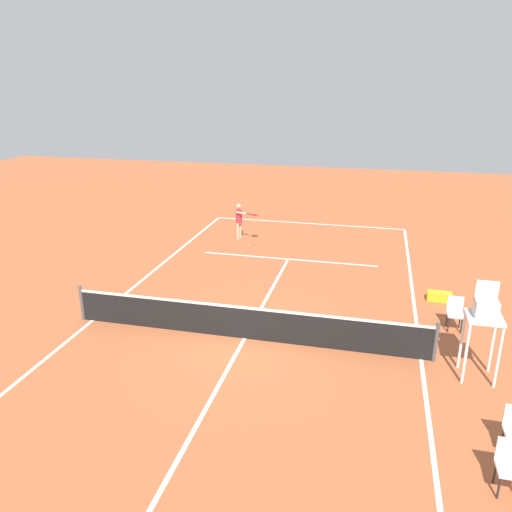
{
  "coord_description": "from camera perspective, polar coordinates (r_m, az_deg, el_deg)",
  "views": [
    {
      "loc": [
        -3.25,
        11.94,
        6.72
      ],
      "look_at": [
        0.8,
        -4.59,
        0.8
      ],
      "focal_mm": 35.22,
      "sensor_mm": 36.0,
      "label": 1
    }
  ],
  "objects": [
    {
      "name": "courtside_chair_mid",
      "position": [
        15.44,
        21.68,
        -5.9
      ],
      "size": [
        0.44,
        0.46,
        0.95
      ],
      "color": "#262626",
      "rests_on": "ground"
    },
    {
      "name": "equipment_bag",
      "position": [
        17.34,
        20.1,
        -4.33
      ],
      "size": [
        0.76,
        0.32,
        0.3
      ],
      "primitive_type": "cube",
      "color": "yellow",
      "rests_on": "ground"
    },
    {
      "name": "courtside_chair_near",
      "position": [
        10.26,
        26.86,
        -20.35
      ],
      "size": [
        0.44,
        0.46,
        0.95
      ],
      "color": "#262626",
      "rests_on": "ground"
    },
    {
      "name": "court_lines",
      "position": [
        14.08,
        -1.31,
        -9.32
      ],
      "size": [
        9.47,
        24.67,
        0.01
      ],
      "color": "white",
      "rests_on": "ground"
    },
    {
      "name": "tennis_ball",
      "position": [
        21.68,
        -0.9,
        1.21
      ],
      "size": [
        0.07,
        0.07,
        0.07
      ],
      "primitive_type": "sphere",
      "color": "#CCE033",
      "rests_on": "ground"
    },
    {
      "name": "umpire_chair",
      "position": [
        12.8,
        24.53,
        -6.24
      ],
      "size": [
        0.8,
        0.8,
        2.41
      ],
      "color": "silver",
      "rests_on": "ground"
    },
    {
      "name": "ground_plane",
      "position": [
        14.09,
        -1.31,
        -9.33
      ],
      "size": [
        60.0,
        60.0,
        0.0
      ],
      "primitive_type": "plane",
      "color": "#AD5933"
    },
    {
      "name": "tennis_net",
      "position": [
        13.86,
        -1.32,
        -7.52
      ],
      "size": [
        10.07,
        0.1,
        1.07
      ],
      "color": "#4C4C51",
      "rests_on": "ground"
    },
    {
      "name": "player_serving",
      "position": [
        22.45,
        -1.86,
        4.28
      ],
      "size": [
        1.17,
        0.87,
        1.61
      ],
      "rotation": [
        0.0,
        0.0,
        1.26
      ],
      "color": "#D8A884",
      "rests_on": "ground"
    }
  ]
}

